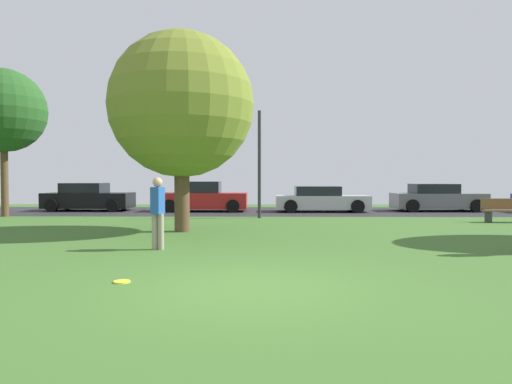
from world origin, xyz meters
TOP-DOWN VIEW (x-y plane):
  - ground_plane at (0.00, 0.00)m, footprint 44.00×44.00m
  - road_strip at (0.00, 16.00)m, footprint 44.00×6.40m
  - maple_tree_far at (-2.36, 7.33)m, footprint 4.55×4.55m
  - birch_tree_lone at (-11.10, 12.76)m, footprint 3.60×3.60m
  - person_catcher at (-2.29, 3.70)m, footprint 0.30×0.37m
  - frisbee_disc at (-2.09, 0.29)m, footprint 0.27×0.27m
  - parked_car_black at (-8.79, 16.25)m, footprint 4.32×2.04m
  - parked_car_red at (-2.87, 15.96)m, footprint 4.37×1.97m
  - parked_car_silver at (3.06, 15.81)m, footprint 4.57×1.99m
  - parked_car_grey at (8.98, 16.32)m, footprint 4.45×2.00m
  - park_bench at (9.35, 10.53)m, footprint 1.60×0.45m
  - street_lamp_post at (0.03, 12.20)m, footprint 0.14×0.14m

SIDE VIEW (x-z plane):
  - ground_plane at x=0.00m, z-range 0.00..0.00m
  - road_strip at x=0.00m, z-range 0.00..0.01m
  - frisbee_disc at x=-2.09m, z-range 0.00..0.03m
  - park_bench at x=9.35m, z-range 0.01..0.91m
  - parked_car_silver at x=3.06m, z-range -0.04..1.23m
  - parked_car_grey at x=8.98m, z-range -0.05..1.33m
  - parked_car_black at x=-8.79m, z-range -0.05..1.37m
  - parked_car_red at x=-2.87m, z-range -0.07..1.44m
  - person_catcher at x=-2.29m, z-range 0.09..1.81m
  - street_lamp_post at x=0.03m, z-range 0.00..4.50m
  - maple_tree_far at x=-2.36m, z-range 0.84..7.10m
  - birch_tree_lone at x=-11.10m, z-range 1.39..7.81m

